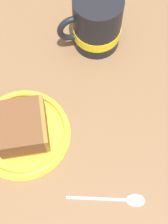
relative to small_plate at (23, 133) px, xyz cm
name	(u,v)px	position (x,y,z in cm)	size (l,w,h in cm)	color
ground_plane	(82,134)	(9.74, 2.12, -2.52)	(112.36, 112.36, 3.14)	brown
small_plate	(23,133)	(0.00, 0.00, 0.00)	(15.97, 15.97, 1.92)	yellow
cake_slice	(22,127)	(0.25, 0.08, 2.54)	(10.05, 10.24, 5.01)	#9E662D
tea_mug	(95,23)	(9.40, 21.18, 4.23)	(11.34, 9.02, 10.83)	black
teaspoon	(123,199)	(17.64, -8.39, -0.60)	(12.44, 2.46, 0.80)	silver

